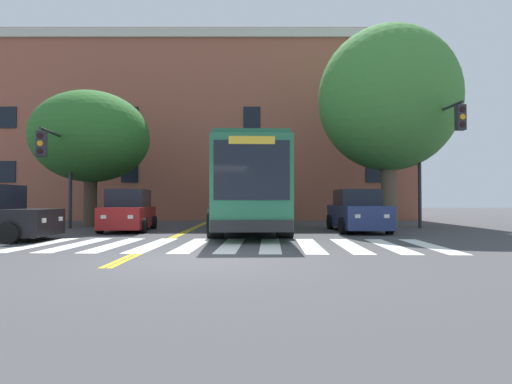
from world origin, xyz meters
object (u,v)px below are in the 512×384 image
Objects in this scene: city_bus at (250,187)px; car_red_near_lane at (131,212)px; car_white_behind_bus at (246,207)px; street_tree_curbside_small at (93,138)px; traffic_light_far_corner at (60,160)px; street_tree_curbside_large at (390,99)px; car_navy_far_lane at (359,212)px; traffic_light_near_corner at (437,145)px.

car_red_near_lane is at bearing -179.40° from city_bus.
street_tree_curbside_small reaches higher than car_white_behind_bus.
city_bus is 2.70× the size of car_red_near_lane.
car_white_behind_bus is 0.93× the size of traffic_light_far_corner.
car_white_behind_bus is at bearing 39.79° from street_tree_curbside_small.
street_tree_curbside_small is (-8.10, 2.98, 2.62)m from city_bus.
street_tree_curbside_large is (12.02, 2.34, 5.48)m from car_red_near_lane.
car_navy_far_lane is (9.80, -0.26, -0.01)m from car_red_near_lane.
car_navy_far_lane is at bearing -3.88° from city_bus.
car_red_near_lane is 0.74× the size of traffic_light_near_corner.
car_navy_far_lane is 0.78× the size of traffic_light_near_corner.
car_navy_far_lane is 13.06m from traffic_light_far_corner.
street_tree_curbside_large is 15.08m from street_tree_curbside_small.
car_navy_far_lane is 6.47m from street_tree_curbside_large.
car_white_behind_bus is 0.77× the size of traffic_light_near_corner.
traffic_light_far_corner is at bearing -129.54° from car_white_behind_bus.
traffic_light_near_corner is (8.67, -9.08, 2.91)m from car_white_behind_bus.
car_red_near_lane is 0.96× the size of car_white_behind_bus.
street_tree_curbside_small is (-7.68, -6.39, 3.66)m from car_white_behind_bus.
city_bus is 2.58× the size of car_white_behind_bus.
street_tree_curbside_large is at bearing 8.92° from traffic_light_far_corner.
car_navy_far_lane is 4.71m from traffic_light_near_corner.
traffic_light_far_corner is at bearing -179.50° from car_red_near_lane.
car_navy_far_lane is at bearing -14.52° from street_tree_curbside_small.
street_tree_curbside_large reaches higher than street_tree_curbside_small.
car_white_behind_bus is at bearing 63.29° from car_red_near_lane.
car_white_behind_bus is (-0.43, 9.37, -1.04)m from city_bus.
car_navy_far_lane is (4.62, -0.31, -1.09)m from city_bus.
car_red_near_lane is 9.80m from car_navy_far_lane.
traffic_light_far_corner is at bearing 178.96° from car_navy_far_lane.
car_navy_far_lane is at bearing -170.51° from traffic_light_near_corner.
car_navy_far_lane is at bearing -130.60° from street_tree_curbside_large.
car_white_behind_bus is at bearing 50.46° from traffic_light_far_corner.
city_bus is at bearing 176.12° from car_navy_far_lane.
city_bus is 1.12× the size of street_tree_curbside_large.
car_white_behind_bus is at bearing 92.61° from city_bus.
city_bus is at bearing -177.97° from traffic_light_near_corner.
car_red_near_lane is 0.41× the size of street_tree_curbside_large.
city_bus is 2.53× the size of car_navy_far_lane.
street_tree_curbside_small reaches higher than car_red_near_lane.
traffic_light_far_corner reaches higher than car_navy_far_lane.
traffic_light_near_corner reaches higher than city_bus.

